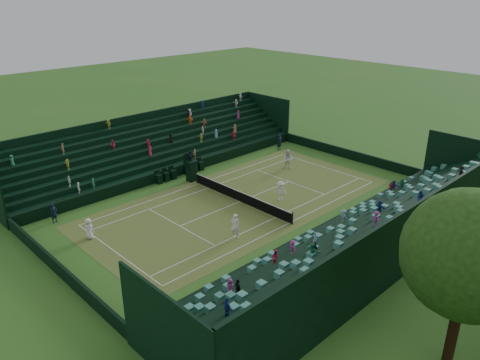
# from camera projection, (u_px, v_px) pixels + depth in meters

# --- Properties ---
(ground) EXTENTS (160.00, 160.00, 0.00)m
(ground) POSITION_uv_depth(u_px,v_px,m) (240.00, 202.00, 39.78)
(ground) COLOR #2D6B21
(ground) RESTS_ON ground
(court_surface) EXTENTS (12.97, 26.77, 0.01)m
(court_surface) POSITION_uv_depth(u_px,v_px,m) (240.00, 202.00, 39.78)
(court_surface) COLOR #407226
(court_surface) RESTS_ON ground
(perimeter_wall_north) EXTENTS (17.17, 0.20, 1.00)m
(perimeter_wall_north) POSITION_uv_depth(u_px,v_px,m) (347.00, 154.00, 49.79)
(perimeter_wall_north) COLOR black
(perimeter_wall_north) RESTS_ON ground
(perimeter_wall_south) EXTENTS (17.17, 0.20, 1.00)m
(perimeter_wall_south) POSITION_uv_depth(u_px,v_px,m) (58.00, 269.00, 29.38)
(perimeter_wall_south) COLOR black
(perimeter_wall_south) RESTS_ON ground
(perimeter_wall_east) EXTENTS (0.20, 31.77, 1.00)m
(perimeter_wall_east) POSITION_uv_depth(u_px,v_px,m) (321.00, 231.00, 33.94)
(perimeter_wall_east) COLOR black
(perimeter_wall_east) RESTS_ON ground
(perimeter_wall_west) EXTENTS (0.20, 31.77, 1.00)m
(perimeter_wall_west) POSITION_uv_depth(u_px,v_px,m) (179.00, 170.00, 45.23)
(perimeter_wall_west) COLOR black
(perimeter_wall_west) RESTS_ON ground
(north_grandstand) EXTENTS (6.60, 32.00, 4.90)m
(north_grandstand) POSITION_uv_depth(u_px,v_px,m) (373.00, 239.00, 30.76)
(north_grandstand) COLOR black
(north_grandstand) RESTS_ON ground
(south_grandstand) EXTENTS (6.60, 32.00, 4.90)m
(south_grandstand) POSITION_uv_depth(u_px,v_px,m) (154.00, 150.00, 47.62)
(south_grandstand) COLOR black
(south_grandstand) RESTS_ON ground
(tennis_net) EXTENTS (11.67, 0.10, 1.06)m
(tennis_net) POSITION_uv_depth(u_px,v_px,m) (240.00, 196.00, 39.58)
(tennis_net) COLOR black
(tennis_net) RESTS_ON ground
(umpire_chair) EXTENTS (0.95, 0.95, 2.99)m
(umpire_chair) POSITION_uv_depth(u_px,v_px,m) (191.00, 168.00, 43.61)
(umpire_chair) COLOR black
(umpire_chair) RESTS_ON ground
(courtside_chairs) EXTENTS (0.58, 5.54, 1.25)m
(courtside_chairs) POSITION_uv_depth(u_px,v_px,m) (180.00, 172.00, 44.99)
(courtside_chairs) COLOR black
(courtside_chairs) RESTS_ON ground
(player_near_west) EXTENTS (0.90, 0.72, 1.60)m
(player_near_west) POSITION_uv_depth(u_px,v_px,m) (89.00, 229.00, 33.66)
(player_near_west) COLOR white
(player_near_west) RESTS_ON ground
(player_near_east) EXTENTS (0.83, 0.74, 1.92)m
(player_near_east) POSITION_uv_depth(u_px,v_px,m) (235.00, 226.00, 33.71)
(player_near_east) COLOR white
(player_near_east) RESTS_ON ground
(player_far_west) EXTENTS (1.19, 1.07, 2.01)m
(player_far_west) POSITION_uv_depth(u_px,v_px,m) (288.00, 159.00, 46.63)
(player_far_west) COLOR white
(player_far_west) RESTS_ON ground
(player_far_east) EXTENTS (1.30, 1.02, 1.77)m
(player_far_east) POSITION_uv_depth(u_px,v_px,m) (280.00, 191.00, 39.70)
(player_far_east) COLOR white
(player_far_east) RESTS_ON ground
(line_judge_north) EXTENTS (0.45, 0.68, 1.84)m
(line_judge_north) POSITION_uv_depth(u_px,v_px,m) (279.00, 142.00, 52.25)
(line_judge_north) COLOR black
(line_judge_north) RESTS_ON ground
(line_judge_south) EXTENTS (0.53, 0.67, 1.60)m
(line_judge_south) POSITION_uv_depth(u_px,v_px,m) (54.00, 213.00, 36.00)
(line_judge_south) COLOR black
(line_judge_south) RESTS_ON ground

